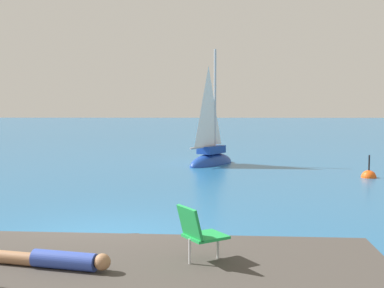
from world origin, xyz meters
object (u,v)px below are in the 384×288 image
Objects in this scene: beach_chair at (199,231)px; sailboat_near at (211,158)px; person_sunbather at (55,260)px; marker_buoy at (369,177)px.

sailboat_near is at bearing 55.94° from beach_chair.
person_sunbather is at bearing 156.29° from beach_chair.
marker_buoy is at bearing -111.45° from person_sunbather.
marker_buoy is (8.25, 11.88, -0.70)m from person_sunbather.
sailboat_near reaches higher than beach_chair.
sailboat_near reaches higher than person_sunbather.
beach_chair is (1.92, 0.28, 0.33)m from person_sunbather.
marker_buoy is at bearing 29.23° from beach_chair.
sailboat_near is 6.92m from marker_buoy.
person_sunbather is 1.54× the size of marker_buoy.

